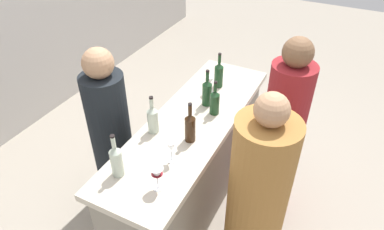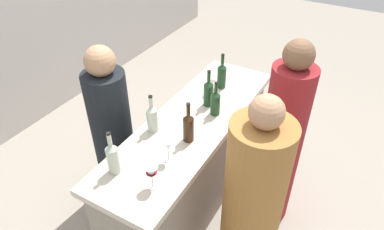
% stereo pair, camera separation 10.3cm
% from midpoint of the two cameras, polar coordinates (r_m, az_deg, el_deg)
% --- Properties ---
extents(ground_plane, '(12.00, 12.00, 0.00)m').
position_cam_midpoint_polar(ground_plane, '(3.20, -0.95, -13.92)').
color(ground_plane, '#9E9384').
extents(bar_counter, '(1.88, 0.58, 0.90)m').
position_cam_midpoint_polar(bar_counter, '(2.86, -1.04, -8.06)').
color(bar_counter, gray).
rests_on(bar_counter, ground).
extents(wine_bottle_leftmost_clear_pale, '(0.08, 0.08, 0.31)m').
position_cam_midpoint_polar(wine_bottle_leftmost_clear_pale, '(2.14, -13.69, -7.24)').
color(wine_bottle_leftmost_clear_pale, '#B7C6B2').
rests_on(wine_bottle_leftmost_clear_pale, bar_counter).
extents(wine_bottle_second_left_clear_pale, '(0.08, 0.08, 0.29)m').
position_cam_midpoint_polar(wine_bottle_second_left_clear_pale, '(2.42, -7.68, -0.64)').
color(wine_bottle_second_left_clear_pale, '#B7C6B2').
rests_on(wine_bottle_second_left_clear_pale, bar_counter).
extents(wine_bottle_center_amber_brown, '(0.07, 0.07, 0.30)m').
position_cam_midpoint_polar(wine_bottle_center_amber_brown, '(2.32, -1.59, -1.96)').
color(wine_bottle_center_amber_brown, '#331E0F').
rests_on(wine_bottle_center_amber_brown, bar_counter).
extents(wine_bottle_second_right_olive_green, '(0.07, 0.07, 0.28)m').
position_cam_midpoint_polar(wine_bottle_second_right_olive_green, '(2.58, 2.61, 2.21)').
color(wine_bottle_second_right_olive_green, '#193D1E').
rests_on(wine_bottle_second_right_olive_green, bar_counter).
extents(wine_bottle_rightmost_olive_green, '(0.08, 0.08, 0.30)m').
position_cam_midpoint_polar(wine_bottle_rightmost_olive_green, '(2.68, 1.38, 3.81)').
color(wine_bottle_rightmost_olive_green, '#193D1E').
rests_on(wine_bottle_rightmost_olive_green, bar_counter).
extents(wine_bottle_far_right_olive_green, '(0.07, 0.07, 0.31)m').
position_cam_midpoint_polar(wine_bottle_far_right_olive_green, '(2.91, 3.41, 6.70)').
color(wine_bottle_far_right_olive_green, '#193D1E').
rests_on(wine_bottle_far_right_olive_green, bar_counter).
extents(wine_glass_near_left, '(0.08, 0.08, 0.16)m').
position_cam_midpoint_polar(wine_glass_near_left, '(2.02, -7.25, -9.70)').
color(wine_glass_near_left, white).
rests_on(wine_glass_near_left, bar_counter).
extents(wine_glass_near_center, '(0.07, 0.07, 0.16)m').
position_cam_midpoint_polar(wine_glass_near_center, '(2.17, -4.81, -5.30)').
color(wine_glass_near_center, white).
rests_on(wine_glass_near_center, bar_counter).
extents(wine_glass_near_right, '(0.07, 0.07, 0.15)m').
position_cam_midpoint_polar(wine_glass_near_right, '(2.82, 1.84, 5.52)').
color(wine_glass_near_right, white).
rests_on(wine_glass_near_right, bar_counter).
extents(person_left_guest, '(0.33, 0.33, 1.58)m').
position_cam_midpoint_polar(person_left_guest, '(2.71, 13.28, -4.20)').
color(person_left_guest, maroon).
rests_on(person_left_guest, ground).
extents(person_center_guest, '(0.39, 0.39, 1.52)m').
position_cam_midpoint_polar(person_center_guest, '(2.32, 9.27, -13.94)').
color(person_center_guest, '#9E6B33').
rests_on(person_center_guest, ground).
extents(person_right_guest, '(0.41, 0.41, 1.44)m').
position_cam_midpoint_polar(person_right_guest, '(2.87, -14.17, -3.42)').
color(person_right_guest, black).
rests_on(person_right_guest, ground).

